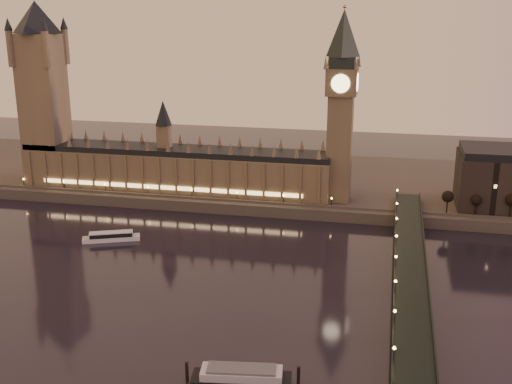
% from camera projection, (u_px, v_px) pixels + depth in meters
% --- Properties ---
extents(ground, '(700.00, 700.00, 0.00)m').
position_uv_depth(ground, '(172.00, 294.00, 254.39)').
color(ground, black).
rests_on(ground, ground).
extents(far_embankment, '(560.00, 130.00, 6.00)m').
position_uv_depth(far_embankment, '(305.00, 182.00, 402.01)').
color(far_embankment, '#423D35').
rests_on(far_embankment, ground).
extents(palace_of_westminster, '(180.00, 26.62, 52.00)m').
position_uv_depth(palace_of_westminster, '(175.00, 164.00, 369.70)').
color(palace_of_westminster, brown).
rests_on(palace_of_westminster, ground).
extents(victoria_tower, '(31.68, 31.68, 118.00)m').
position_uv_depth(victoria_tower, '(42.00, 83.00, 373.37)').
color(victoria_tower, brown).
rests_on(victoria_tower, ground).
extents(big_ben, '(17.68, 17.68, 104.00)m').
position_uv_depth(big_ben, '(341.00, 95.00, 338.53)').
color(big_ben, brown).
rests_on(big_ben, ground).
extents(westminster_bridge, '(13.20, 260.00, 15.30)m').
position_uv_depth(westminster_bridge, '(410.00, 303.00, 234.21)').
color(westminster_bridge, black).
rests_on(westminster_bridge, ground).
extents(bare_tree_0, '(5.39, 5.39, 10.96)m').
position_uv_depth(bare_tree_0, '(448.00, 198.00, 329.78)').
color(bare_tree_0, black).
rests_on(bare_tree_0, ground).
extents(bare_tree_1, '(5.39, 5.39, 10.96)m').
position_uv_depth(bare_tree_1, '(478.00, 200.00, 326.78)').
color(bare_tree_1, black).
rests_on(bare_tree_1, ground).
extents(bare_tree_2, '(5.39, 5.39, 10.96)m').
position_uv_depth(bare_tree_2, '(509.00, 202.00, 323.78)').
color(bare_tree_2, black).
rests_on(bare_tree_2, ground).
extents(cruise_boat_a, '(27.48, 15.91, 4.37)m').
position_uv_depth(cruise_boat_a, '(111.00, 237.00, 310.86)').
color(cruise_boat_a, silver).
rests_on(cruise_boat_a, ground).
extents(moored_barge, '(34.62, 12.62, 6.41)m').
position_uv_depth(moored_barge, '(242.00, 377.00, 193.09)').
color(moored_barge, '#95A2BE').
rests_on(moored_barge, ground).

